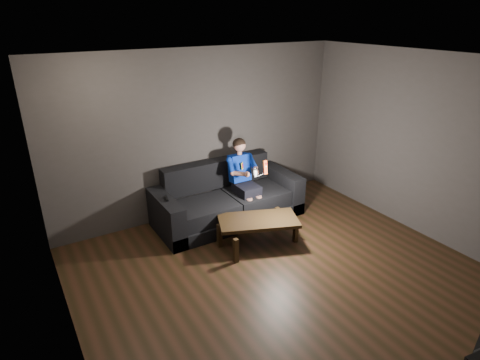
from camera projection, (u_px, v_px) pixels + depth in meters
floor at (294, 285)px, 5.04m from camera, size 5.00×5.00×0.00m
back_wall at (202, 134)px, 6.48m from camera, size 5.00×0.04×2.70m
left_wall at (64, 251)px, 3.32m from camera, size 0.04×5.00×2.70m
right_wall at (437, 151)px, 5.71m from camera, size 0.04×5.00×2.70m
ceiling at (308, 64)px, 3.99m from camera, size 5.00×5.00×0.02m
sofa at (227, 202)px, 6.56m from camera, size 2.38×1.03×0.92m
child at (243, 173)px, 6.45m from camera, size 0.50×0.61×1.23m
wii_remote_red at (265, 167)px, 6.03m from camera, size 0.06×0.09×0.22m
nunchuk_white at (255, 172)px, 5.97m from camera, size 0.08×0.10×0.15m
wii_remote_black at (166, 199)px, 5.84m from camera, size 0.07×0.16×0.03m
coffee_table at (258, 222)px, 5.80m from camera, size 1.27×0.95×0.41m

